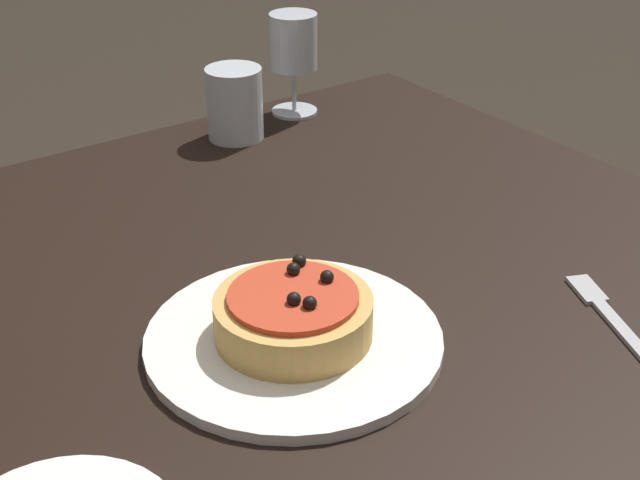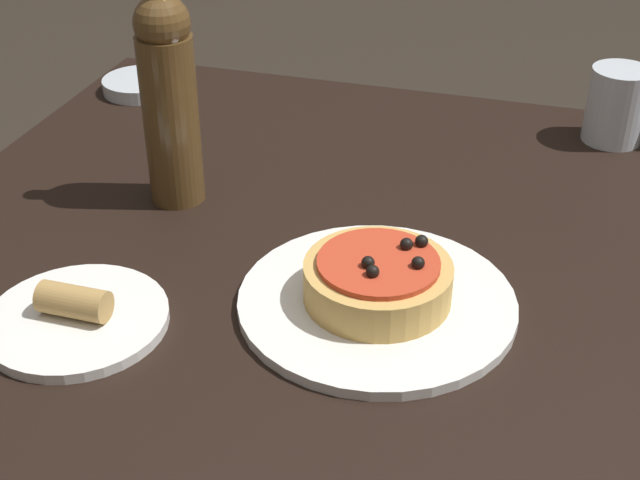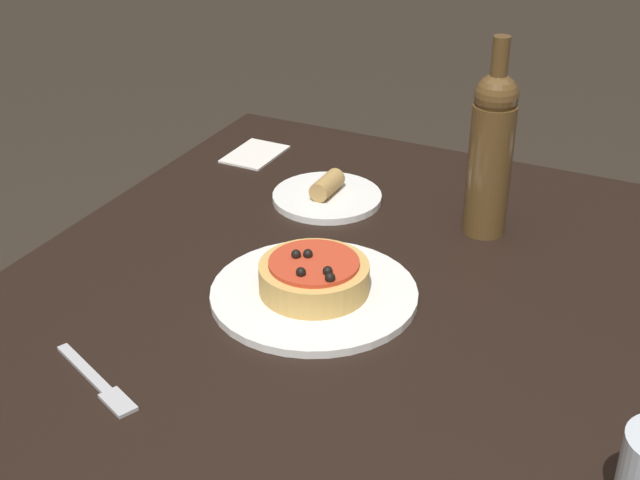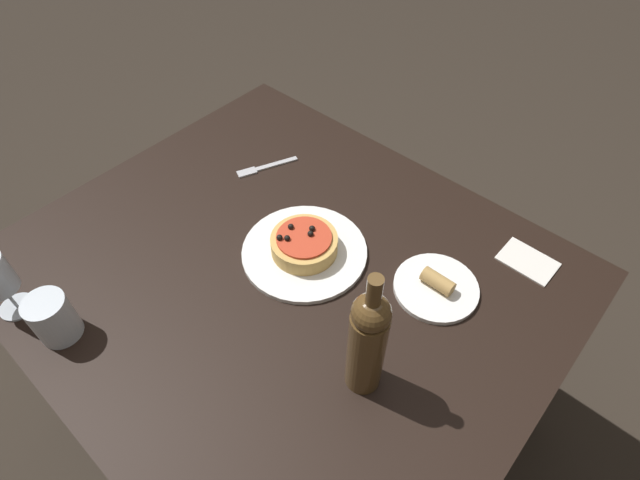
# 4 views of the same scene
# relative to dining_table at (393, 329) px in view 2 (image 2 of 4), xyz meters

# --- Properties ---
(dining_table) EXTENTS (1.21, 1.05, 0.71)m
(dining_table) POSITION_rel_dining_table_xyz_m (0.00, 0.00, 0.00)
(dining_table) COLOR black
(dining_table) RESTS_ON ground_plane
(dinner_plate) EXTENTS (0.30, 0.30, 0.01)m
(dinner_plate) POSITION_rel_dining_table_xyz_m (-0.01, -0.07, 0.09)
(dinner_plate) COLOR white
(dinner_plate) RESTS_ON dining_table
(pizza) EXTENTS (0.16, 0.16, 0.06)m
(pizza) POSITION_rel_dining_table_xyz_m (-0.01, -0.07, 0.12)
(pizza) COLOR tan
(pizza) RESTS_ON dinner_plate
(wine_bottle) EXTENTS (0.07, 0.07, 0.32)m
(wine_bottle) POSITION_rel_dining_table_xyz_m (-0.31, 0.09, 0.22)
(wine_bottle) COLOR brown
(wine_bottle) RESTS_ON dining_table
(water_cup) EXTENTS (0.08, 0.08, 0.11)m
(water_cup) POSITION_rel_dining_table_xyz_m (0.22, 0.43, 0.13)
(water_cup) COLOR silver
(water_cup) RESTS_ON dining_table
(side_bowl) EXTENTS (0.12, 0.12, 0.02)m
(side_bowl) POSITION_rel_dining_table_xyz_m (-0.51, 0.39, 0.09)
(side_bowl) COLOR silver
(side_bowl) RESTS_ON dining_table
(side_plate) EXTENTS (0.19, 0.19, 0.05)m
(side_plate) POSITION_rel_dining_table_xyz_m (-0.30, -0.19, 0.09)
(side_plate) COLOR white
(side_plate) RESTS_ON dining_table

